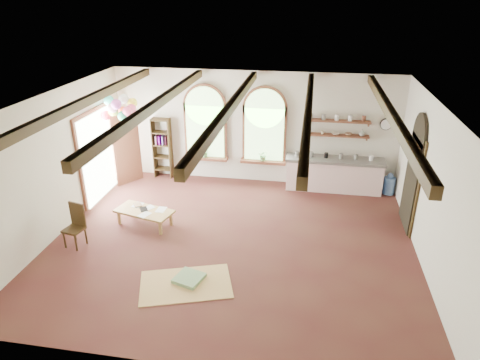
% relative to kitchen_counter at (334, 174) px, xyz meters
% --- Properties ---
extents(floor, '(8.00, 8.00, 0.00)m').
position_rel_kitchen_counter_xyz_m(floor, '(-2.30, -3.20, -0.48)').
color(floor, '#4D2920').
rests_on(floor, ground).
extents(ceiling_beams, '(6.20, 6.80, 0.18)m').
position_rel_kitchen_counter_xyz_m(ceiling_beams, '(-2.30, -3.20, 2.62)').
color(ceiling_beams, '#382812').
rests_on(ceiling_beams, ceiling).
extents(window_left, '(1.30, 0.28, 2.20)m').
position_rel_kitchen_counter_xyz_m(window_left, '(-3.70, 0.23, 1.16)').
color(window_left, brown).
rests_on(window_left, floor).
extents(window_right, '(1.30, 0.28, 2.20)m').
position_rel_kitchen_counter_xyz_m(window_right, '(-2.00, 0.23, 1.16)').
color(window_right, brown).
rests_on(window_right, floor).
extents(left_doorway, '(0.10, 1.90, 2.50)m').
position_rel_kitchen_counter_xyz_m(left_doorway, '(-6.25, -1.40, 0.67)').
color(left_doorway, brown).
rests_on(left_doorway, floor).
extents(right_doorway, '(0.10, 1.30, 2.40)m').
position_rel_kitchen_counter_xyz_m(right_doorway, '(1.65, -1.70, 0.62)').
color(right_doorway, black).
rests_on(right_doorway, floor).
extents(kitchen_counter, '(2.68, 0.62, 0.94)m').
position_rel_kitchen_counter_xyz_m(kitchen_counter, '(0.00, 0.00, 0.00)').
color(kitchen_counter, silver).
rests_on(kitchen_counter, floor).
extents(wall_shelf_lower, '(1.70, 0.24, 0.04)m').
position_rel_kitchen_counter_xyz_m(wall_shelf_lower, '(0.00, 0.18, 1.07)').
color(wall_shelf_lower, brown).
rests_on(wall_shelf_lower, wall_back).
extents(wall_shelf_upper, '(1.70, 0.24, 0.04)m').
position_rel_kitchen_counter_xyz_m(wall_shelf_upper, '(0.00, 0.18, 1.47)').
color(wall_shelf_upper, brown).
rests_on(wall_shelf_upper, wall_back).
extents(wall_clock, '(0.32, 0.04, 0.32)m').
position_rel_kitchen_counter_xyz_m(wall_clock, '(1.25, 0.25, 1.42)').
color(wall_clock, black).
rests_on(wall_clock, wall_back).
extents(bookshelf, '(0.53, 0.32, 1.80)m').
position_rel_kitchen_counter_xyz_m(bookshelf, '(-5.00, 0.12, 0.42)').
color(bookshelf, '#382812').
rests_on(bookshelf, floor).
extents(coffee_table, '(1.48, 0.95, 0.39)m').
position_rel_kitchen_counter_xyz_m(coffee_table, '(-4.50, -2.76, -0.13)').
color(coffee_table, tan).
rests_on(coffee_table, floor).
extents(side_chair, '(0.47, 0.47, 0.98)m').
position_rel_kitchen_counter_xyz_m(side_chair, '(-5.67, -3.87, -0.19)').
color(side_chair, '#382812').
rests_on(side_chair, floor).
extents(floor_mat, '(1.98, 1.55, 0.02)m').
position_rel_kitchen_counter_xyz_m(floor_mat, '(-2.90, -4.81, -0.47)').
color(floor_mat, tan).
rests_on(floor_mat, floor).
extents(floor_cushion, '(0.63, 0.63, 0.09)m').
position_rel_kitchen_counter_xyz_m(floor_cushion, '(-2.87, -4.68, -0.43)').
color(floor_cushion, gray).
rests_on(floor_cushion, floor).
extents(water_jug_a, '(0.31, 0.31, 0.59)m').
position_rel_kitchen_counter_xyz_m(water_jug_a, '(1.17, -0.11, -0.22)').
color(water_jug_a, '#537AB2').
rests_on(water_jug_a, floor).
extents(water_jug_b, '(0.32, 0.32, 0.61)m').
position_rel_kitchen_counter_xyz_m(water_jug_b, '(1.52, -0.00, -0.21)').
color(water_jug_b, '#537AB2').
rests_on(water_jug_b, floor).
extents(balloon_cluster, '(0.86, 0.93, 1.16)m').
position_rel_kitchen_counter_xyz_m(balloon_cluster, '(-5.71, -0.90, 1.86)').
color(balloon_cluster, silver).
rests_on(balloon_cluster, floor).
extents(table_book, '(0.29, 0.31, 0.02)m').
position_rel_kitchen_counter_xyz_m(table_book, '(-4.82, -2.59, -0.07)').
color(table_book, olive).
rests_on(table_book, coffee_table).
extents(tablet, '(0.27, 0.29, 0.01)m').
position_rel_kitchen_counter_xyz_m(tablet, '(-4.53, -2.72, -0.08)').
color(tablet, black).
rests_on(tablet, coffee_table).
extents(potted_plant_left, '(0.27, 0.23, 0.30)m').
position_rel_kitchen_counter_xyz_m(potted_plant_left, '(-3.70, 0.12, 0.37)').
color(potted_plant_left, '#598C4C').
rests_on(potted_plant_left, window_left).
extents(potted_plant_right, '(0.27, 0.23, 0.30)m').
position_rel_kitchen_counter_xyz_m(potted_plant_right, '(-2.00, 0.12, 0.37)').
color(potted_plant_right, '#598C4C').
rests_on(potted_plant_right, window_right).
extents(shelf_cup_a, '(0.12, 0.10, 0.10)m').
position_rel_kitchen_counter_xyz_m(shelf_cup_a, '(-0.75, 0.18, 1.14)').
color(shelf_cup_a, white).
rests_on(shelf_cup_a, wall_shelf_lower).
extents(shelf_cup_b, '(0.10, 0.10, 0.09)m').
position_rel_kitchen_counter_xyz_m(shelf_cup_b, '(-0.40, 0.18, 1.14)').
color(shelf_cup_b, beige).
rests_on(shelf_cup_b, wall_shelf_lower).
extents(shelf_bowl_a, '(0.22, 0.22, 0.05)m').
position_rel_kitchen_counter_xyz_m(shelf_bowl_a, '(-0.05, 0.18, 1.12)').
color(shelf_bowl_a, beige).
rests_on(shelf_bowl_a, wall_shelf_lower).
extents(shelf_bowl_b, '(0.20, 0.20, 0.06)m').
position_rel_kitchen_counter_xyz_m(shelf_bowl_b, '(0.30, 0.18, 1.12)').
color(shelf_bowl_b, '#8C664C').
rests_on(shelf_bowl_b, wall_shelf_lower).
extents(shelf_vase, '(0.18, 0.18, 0.19)m').
position_rel_kitchen_counter_xyz_m(shelf_vase, '(0.65, 0.18, 1.19)').
color(shelf_vase, slate).
rests_on(shelf_vase, wall_shelf_lower).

